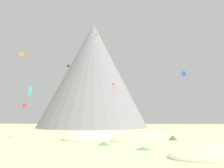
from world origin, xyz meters
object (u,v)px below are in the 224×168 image
bush_far_right (173,138)px  rock_massif (93,76)px  kite_blue_mid (184,74)px  kite_cyan_low (31,92)px  bush_mid_center (104,143)px  kite_lime_high (96,35)px  kite_black_mid (68,66)px  kite_red_low (25,106)px  bush_far_left (144,148)px  kite_gold_mid (22,54)px  kite_pink_mid (114,85)px

bush_far_right → rock_massif: size_ratio=0.03×
rock_massif → kite_blue_mid: rock_massif is taller
rock_massif → kite_cyan_low: size_ratio=12.43×
bush_mid_center → kite_cyan_low: size_ratio=0.33×
bush_mid_center → kite_lime_high: (-7.44, 40.07, 36.52)m
bush_mid_center → kite_black_mid: 53.95m
kite_red_low → kite_lime_high: 37.53m
kite_blue_mid → kite_cyan_low: 50.30m
bush_far_left → kite_black_mid: size_ratio=2.45×
kite_gold_mid → kite_lime_high: bearing=-146.7°
bush_far_right → kite_cyan_low: 36.90m
kite_black_mid → kite_red_low: (-7.81, -19.05, -16.94)m
rock_massif → kite_blue_mid: (39.17, -48.29, -9.20)m
bush_far_left → kite_red_low: 46.06m
bush_far_right → kite_black_mid: bearing=135.9°
bush_far_right → kite_lime_high: (-21.92, 29.00, 36.32)m
kite_red_low → kite_blue_mid: size_ratio=0.31×
kite_gold_mid → kite_lime_high: 31.04m
kite_lime_high → kite_pink_mid: kite_lime_high is taller
bush_far_right → rock_massif: 84.23m
kite_blue_mid → rock_massif: bearing=-67.8°
kite_pink_mid → kite_blue_mid: size_ratio=1.30×
bush_far_right → bush_far_left: 18.43m
kite_black_mid → kite_pink_mid: size_ratio=0.19×
kite_black_mid → kite_gold_mid: (-7.40, -24.09, -2.22)m
kite_cyan_low → bush_far_right: bearing=-100.4°
bush_far_left → kite_lime_high: 60.30m
rock_massif → kite_lime_high: bearing=-79.7°
bush_mid_center → kite_black_mid: (-19.09, 43.63, 25.35)m
kite_blue_mid → bush_far_left: bearing=51.0°
bush_far_left → kite_black_mid: bearing=117.7°
bush_far_left → kite_pink_mid: 55.06m
bush_far_left → rock_massif: rock_massif is taller
rock_massif → kite_black_mid: size_ratio=81.07×
kite_gold_mid → kite_pink_mid: 36.82m
kite_blue_mid → kite_cyan_low: size_ratio=0.62×
kite_gold_mid → kite_lime_high: size_ratio=1.53×
kite_black_mid → kite_lime_high: size_ratio=1.08×
rock_massif → bush_mid_center: bearing=-79.6°
kite_gold_mid → kite_blue_mid: size_ratio=0.35×
kite_gold_mid → kite_lime_high: kite_lime_high is taller
bush_far_right → rock_massif: (-29.92, 73.23, 28.94)m
kite_lime_high → kite_cyan_low: bearing=170.2°
kite_red_low → kite_cyan_low: 12.83m
kite_red_low → kite_cyan_low: size_ratio=0.19×
bush_far_right → kite_gold_mid: kite_gold_mid is taller
bush_mid_center → kite_red_low: kite_red_low is taller
bush_far_right → kite_gold_mid: bearing=168.3°
bush_far_left → kite_red_low: size_ratio=1.96×
bush_far_right → bush_mid_center: bush_far_right is taller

